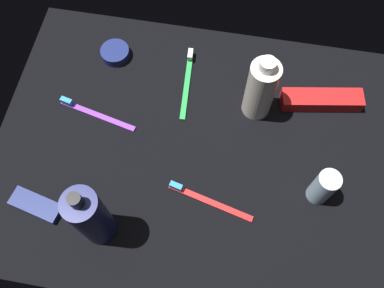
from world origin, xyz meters
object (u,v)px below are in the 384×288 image
snack_bar_navy (36,205)px  cream_tin_left (115,53)px  toothpaste_box_red (321,100)px  toothbrush_purple (93,113)px  deodorant_stick (323,187)px  bodywash_bottle (261,89)px  toothbrush_green (187,80)px  lotion_bottle (91,217)px  toothbrush_red (205,199)px

snack_bar_navy → cream_tin_left: cream_tin_left is taller
toothpaste_box_red → snack_bar_navy: (-54.59, -33.36, -0.85)cm
toothpaste_box_red → snack_bar_navy: bearing=-158.0°
toothbrush_purple → toothpaste_box_red: bearing=12.9°
toothbrush_purple → deodorant_stick: bearing=-11.5°
bodywash_bottle → deodorant_stick: size_ratio=1.84×
toothbrush_green → snack_bar_navy: toothbrush_green is taller
bodywash_bottle → snack_bar_navy: size_ratio=1.68×
snack_bar_navy → lotion_bottle: bearing=3.7°
bodywash_bottle → toothpaste_box_red: bodywash_bottle is taller
deodorant_stick → cream_tin_left: 55.10cm
bodywash_bottle → toothbrush_purple: (-35.02, -7.70, -7.35)cm
snack_bar_navy → cream_tin_left: (6.60, 38.12, 0.32)cm
deodorant_stick → snack_bar_navy: deodorant_stick is taller
deodorant_stick → toothbrush_purple: deodorant_stick is taller
deodorant_stick → toothpaste_box_red: deodorant_stick is taller
toothbrush_red → cream_tin_left: same height
cream_tin_left → snack_bar_navy: bearing=-99.8°
deodorant_stick → cream_tin_left: (-48.40, 26.09, -3.69)cm
toothbrush_red → toothbrush_purple: bearing=151.1°
toothpaste_box_red → deodorant_stick: bearing=-98.3°
deodorant_stick → toothbrush_purple: size_ratio=0.53×
lotion_bottle → deodorant_stick: 43.78cm
toothbrush_green → toothpaste_box_red: size_ratio=1.02×
snack_bar_navy → deodorant_stick: bearing=25.3°
lotion_bottle → deodorant_stick: lotion_bottle is taller
deodorant_stick → toothbrush_green: bearing=144.2°
toothbrush_purple → toothbrush_red: (27.40, -15.15, 0.00)cm
bodywash_bottle → toothbrush_purple: size_ratio=0.98×
toothbrush_purple → toothbrush_green: size_ratio=0.99×
snack_bar_navy → toothbrush_green: bearing=67.3°
toothbrush_purple → toothpaste_box_red: (49.02, 11.27, 0.99)cm
toothbrush_green → toothpaste_box_red: toothpaste_box_red is taller
bodywash_bottle → toothpaste_box_red: (14.00, 3.57, -6.36)cm
toothbrush_red → snack_bar_navy: bearing=-168.1°
cream_tin_left → toothbrush_green: bearing=-12.7°
lotion_bottle → toothbrush_purple: size_ratio=1.18×
toothbrush_purple → snack_bar_navy: size_ratio=1.71×
deodorant_stick → toothpaste_box_red: size_ratio=0.54×
deodorant_stick → toothpaste_box_red: (-0.41, 21.33, -3.16)cm
toothbrush_red → snack_bar_navy: toothbrush_red is taller
toothbrush_red → toothbrush_green: (-8.50, 27.14, 0.00)cm
deodorant_stick → toothbrush_purple: 50.62cm
cream_tin_left → toothpaste_box_red: bearing=-5.7°
toothbrush_red → snack_bar_navy: 33.68cm
deodorant_stick → toothbrush_red: 23.00cm
toothbrush_red → toothpaste_box_red: (21.62, 26.42, 0.99)cm
lotion_bottle → toothpaste_box_red: size_ratio=1.20×
lotion_bottle → toothbrush_green: size_ratio=1.17×
lotion_bottle → toothbrush_purple: lotion_bottle is taller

